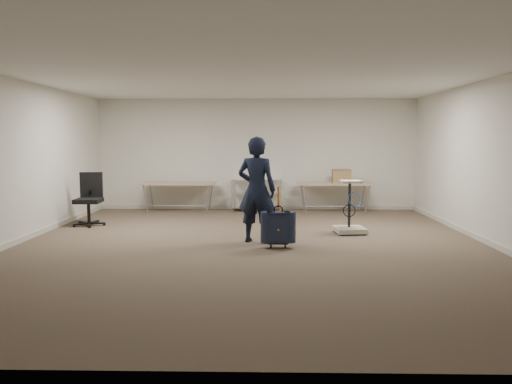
{
  "coord_description": "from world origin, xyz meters",
  "views": [
    {
      "loc": [
        0.25,
        -8.15,
        1.77
      ],
      "look_at": [
        0.07,
        0.3,
        0.88
      ],
      "focal_mm": 35.0,
      "sensor_mm": 36.0,
      "label": 1
    }
  ],
  "objects": [
    {
      "name": "room_shell",
      "position": [
        0.0,
        1.38,
        0.05
      ],
      "size": [
        8.0,
        9.0,
        9.0
      ],
      "color": "beige",
      "rests_on": "ground"
    },
    {
      "name": "equipment_cart",
      "position": [
        1.84,
        1.26,
        0.26
      ],
      "size": [
        0.6,
        0.6,
        1.01
      ],
      "color": "silver",
      "rests_on": "ground"
    },
    {
      "name": "folding_table_left",
      "position": [
        -1.9,
        3.95,
        0.68
      ],
      "size": [
        1.8,
        0.75,
        0.73
      ],
      "color": "#A18062",
      "rests_on": "ground"
    },
    {
      "name": "folding_table_right",
      "position": [
        1.9,
        3.95,
        0.68
      ],
      "size": [
        1.8,
        0.75,
        0.73
      ],
      "color": "#A18062",
      "rests_on": "ground"
    },
    {
      "name": "cardboard_box",
      "position": [
        2.07,
        4.01,
        0.89
      ],
      "size": [
        0.44,
        0.34,
        0.32
      ],
      "primitive_type": "cube",
      "rotation": [
        0.0,
        0.0,
        -0.03
      ],
      "color": "#9B7848",
      "rests_on": "folding_table_right"
    },
    {
      "name": "person",
      "position": [
        0.08,
        0.37,
        0.92
      ],
      "size": [
        0.76,
        0.6,
        1.83
      ],
      "primitive_type": "imported",
      "rotation": [
        0.0,
        0.0,
        2.87
      ],
      "color": "black",
      "rests_on": "ground"
    },
    {
      "name": "ground",
      "position": [
        0.0,
        0.0,
        0.0
      ],
      "size": [
        9.0,
        9.0,
        0.0
      ],
      "primitive_type": "plane",
      "color": "#403527",
      "rests_on": "ground"
    },
    {
      "name": "suitcase",
      "position": [
        0.44,
        -0.1,
        0.34
      ],
      "size": [
        0.37,
        0.21,
        1.01
      ],
      "color": "#161E32",
      "rests_on": "ground"
    },
    {
      "name": "office_chair",
      "position": [
        -3.43,
        2.02,
        0.33
      ],
      "size": [
        0.66,
        0.66,
        1.09
      ],
      "color": "black",
      "rests_on": "ground"
    },
    {
      "name": "wire_shelf",
      "position": [
        0.0,
        4.2,
        0.44
      ],
      "size": [
        1.22,
        0.47,
        0.8
      ],
      "color": "silver",
      "rests_on": "ground"
    }
  ]
}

